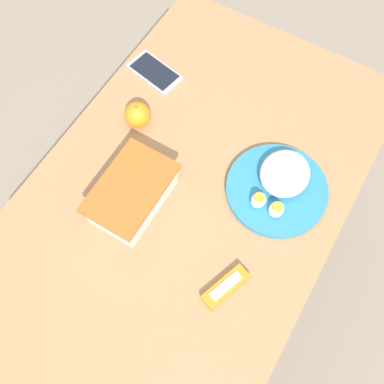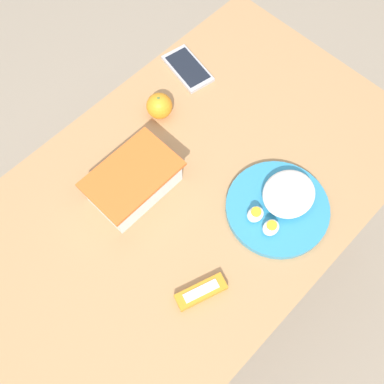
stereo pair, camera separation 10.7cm
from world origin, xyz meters
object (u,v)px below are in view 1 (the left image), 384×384
Objects in this scene: orange_fruit at (137,115)px; cell_phone at (155,72)px; candy_bar at (226,287)px; rice_plate at (279,184)px; food_container at (133,195)px.

orange_fruit is 0.17m from cell_phone.
orange_fruit is 0.42× the size of cell_phone.
candy_bar is (-0.27, -0.41, -0.02)m from orange_fruit.
cell_phone is (0.43, 0.46, -0.00)m from candy_bar.
candy_bar is at bearing -178.38° from rice_plate.
food_container is 1.78× the size of candy_bar.
rice_plate is (0.21, -0.28, -0.02)m from food_container.
food_container is at bearing 126.62° from rice_plate.
cell_phone is (0.14, 0.45, -0.02)m from rice_plate.
rice_plate is 0.48m from cell_phone.
orange_fruit is (0.20, 0.12, -0.00)m from food_container.
rice_plate is at bearing 1.62° from candy_bar.
candy_bar is at bearing -103.66° from food_container.
food_container is 1.33× the size of cell_phone.
orange_fruit is 0.49m from candy_bar.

